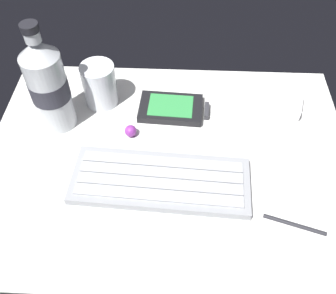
# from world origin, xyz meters

# --- Properties ---
(ground_plane) EXTENTS (0.64, 0.48, 0.03)m
(ground_plane) POSITION_xyz_m (0.00, -0.00, -0.01)
(ground_plane) COLOR silver
(keyboard) EXTENTS (0.30, 0.13, 0.02)m
(keyboard) POSITION_xyz_m (-0.01, -0.05, 0.01)
(keyboard) COLOR #93969B
(keyboard) RESTS_ON ground_plane
(handheld_device) EXTENTS (0.13, 0.08, 0.02)m
(handheld_device) POSITION_xyz_m (0.01, 0.11, 0.01)
(handheld_device) COLOR black
(handheld_device) RESTS_ON ground_plane
(juice_cup) EXTENTS (0.06, 0.06, 0.09)m
(juice_cup) POSITION_xyz_m (-0.14, 0.14, 0.04)
(juice_cup) COLOR silver
(juice_cup) RESTS_ON ground_plane
(water_bottle) EXTENTS (0.07, 0.07, 0.21)m
(water_bottle) POSITION_xyz_m (-0.21, 0.08, 0.09)
(water_bottle) COLOR silver
(water_bottle) RESTS_ON ground_plane
(charger_block) EXTENTS (0.08, 0.07, 0.02)m
(charger_block) POSITION_xyz_m (0.22, 0.13, 0.01)
(charger_block) COLOR white
(charger_block) RESTS_ON ground_plane
(trackball_mouse) EXTENTS (0.02, 0.02, 0.02)m
(trackball_mouse) POSITION_xyz_m (-0.07, 0.05, 0.01)
(trackball_mouse) COLOR purple
(trackball_mouse) RESTS_ON ground_plane
(stylus_pen) EXTENTS (0.09, 0.03, 0.01)m
(stylus_pen) POSITION_xyz_m (0.20, -0.12, 0.00)
(stylus_pen) COLOR #26262B
(stylus_pen) RESTS_ON ground_plane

